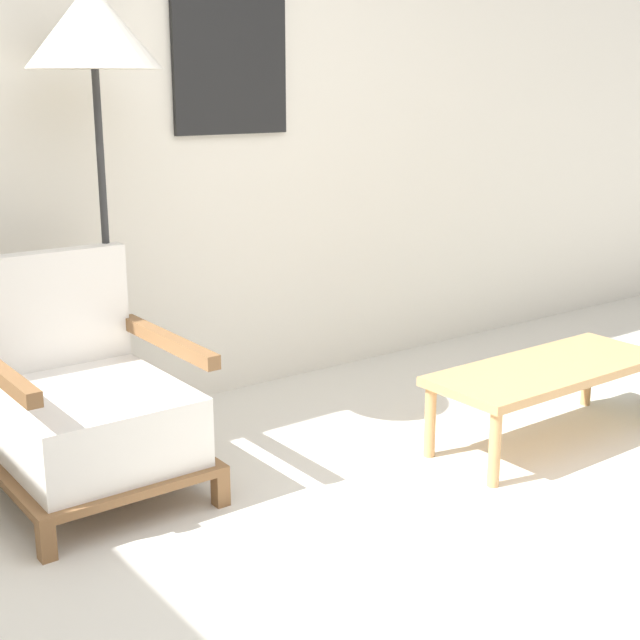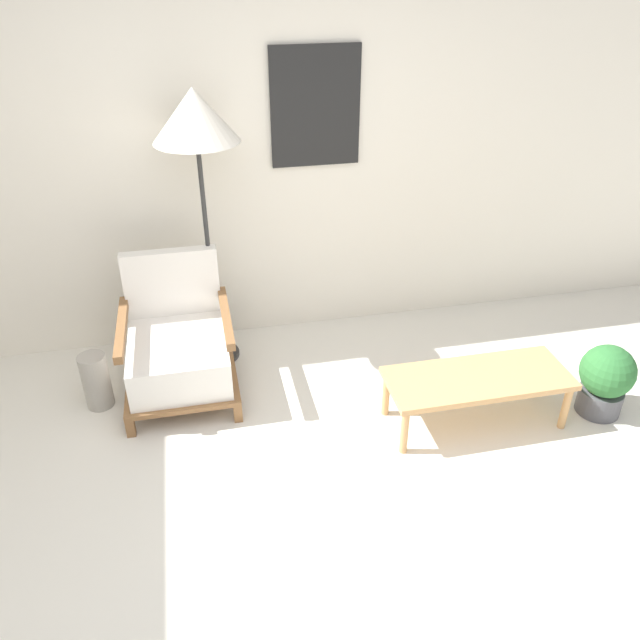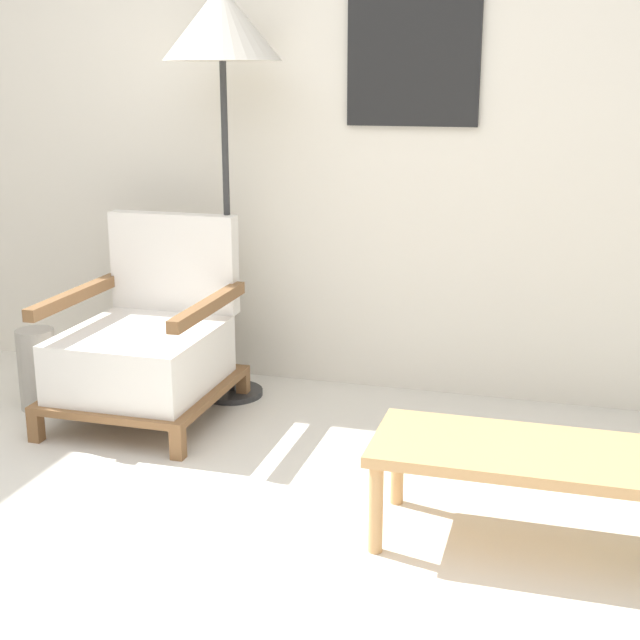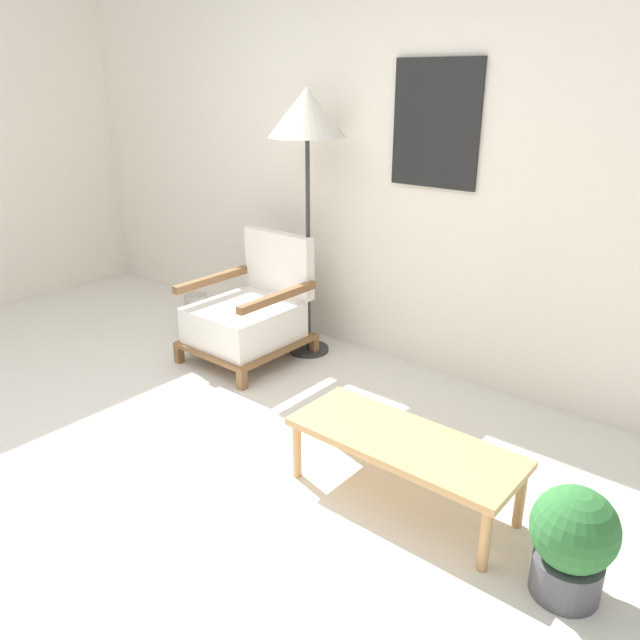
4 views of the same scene
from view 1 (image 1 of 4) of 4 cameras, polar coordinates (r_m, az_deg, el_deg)
The scene contains 4 objects.
wall_back at distance 3.82m, azimuth -12.83°, elevation 13.73°, with size 8.00×0.09×2.70m.
armchair at distance 3.23m, azimuth -14.69°, elevation -5.46°, with size 0.66×0.74×0.82m.
floor_lamp at distance 3.43m, azimuth -14.31°, elevation 16.88°, with size 0.49×0.49×1.75m.
coffee_table at distance 3.67m, azimuth 14.42°, elevation -3.38°, with size 1.05×0.41×0.32m.
Camera 1 is at (-1.56, -1.28, 1.41)m, focal length 50.00 mm.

